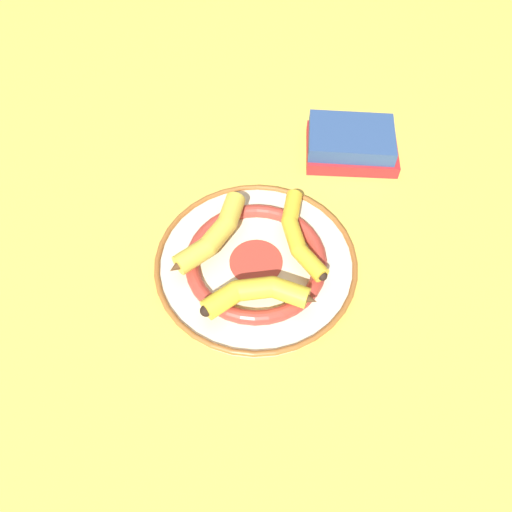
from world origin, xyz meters
TOP-DOWN VIEW (x-y plane):
  - ground_plane at (0.00, 0.00)m, footprint 2.80×2.80m
  - decorative_bowl at (-0.03, -0.01)m, footprint 0.37×0.37m
  - banana_a at (0.01, 0.07)m, footprint 0.19×0.14m
  - banana_b at (0.02, -0.09)m, footprint 0.21×0.08m
  - banana_c at (-0.11, -0.02)m, footprint 0.08×0.20m
  - book_stack at (0.27, -0.21)m, footprint 0.15×0.20m

SIDE VIEW (x-z plane):
  - ground_plane at x=0.00m, z-range 0.00..0.00m
  - decorative_bowl at x=-0.03m, z-range 0.00..0.03m
  - book_stack at x=0.27m, z-range 0.00..0.06m
  - banana_b at x=0.02m, z-range 0.03..0.06m
  - banana_c at x=-0.11m, z-range 0.03..0.07m
  - banana_a at x=0.01m, z-range 0.03..0.07m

